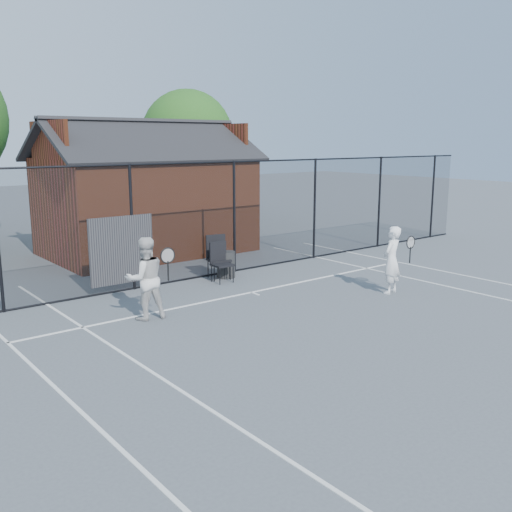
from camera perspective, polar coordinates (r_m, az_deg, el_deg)
ground at (r=11.35m, az=8.95°, el=-6.74°), size 80.00×80.00×0.00m
court_lines at (r=10.56m, az=14.30°, el=-8.34°), size 11.02×18.00×0.01m
fence at (r=14.60m, az=-6.31°, el=3.25°), size 22.04×3.00×3.00m
clubhouse at (r=18.42m, az=-10.90°, el=5.32°), size 6.50×4.36×4.19m
tree_right at (r=25.59m, az=-6.87°, el=11.84°), size 3.97×3.97×5.70m
player_front at (r=13.62m, az=13.41°, el=-0.38°), size 0.75×0.59×1.58m
player_back at (r=11.53m, az=-11.00°, el=-2.21°), size 0.95×0.75×1.66m
chair_left at (r=14.36m, az=-3.40°, el=-0.70°), size 0.50×0.52×0.99m
chair_right at (r=14.70m, az=-3.73°, el=-0.20°), size 0.64×0.66×1.10m
waste_bin at (r=14.87m, az=-3.01°, el=-0.86°), size 0.53×0.53×0.69m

